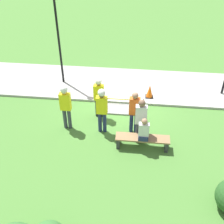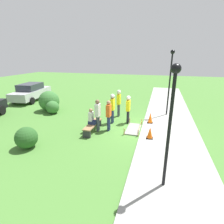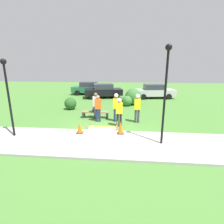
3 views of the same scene
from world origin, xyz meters
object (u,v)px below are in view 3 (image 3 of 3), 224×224
at_px(person_seated_on_bench, 95,107).
at_px(bystander_in_gray_shirt, 96,104).
at_px(parked_car_silver, 154,91).
at_px(bystander_in_orange_shirt, 98,107).
at_px(worker_assistant, 119,110).
at_px(parked_car_green, 89,88).
at_px(traffic_cone_near_patch, 80,128).
at_px(worker_trainee, 116,105).
at_px(lamppost_far, 7,87).
at_px(worker_supervisor, 137,105).
at_px(parked_car_black, 103,91).
at_px(lamppost_near, 166,82).
at_px(traffic_cone_far_patch, 121,128).
at_px(park_bench, 95,113).

relative_size(person_seated_on_bench, bystander_in_gray_shirt, 0.48).
bearing_deg(parked_car_silver, bystander_in_orange_shirt, -125.49).
xyz_separation_m(worker_assistant, parked_car_green, (-4.58, 12.00, -0.24)).
relative_size(traffic_cone_near_patch, worker_trainee, 0.32).
distance_m(lamppost_far, parked_car_green, 14.32).
distance_m(person_seated_on_bench, worker_trainee, 1.77).
distance_m(worker_supervisor, parked_car_black, 9.54).
xyz_separation_m(bystander_in_orange_shirt, parked_car_green, (-3.15, 11.15, -0.19)).
relative_size(worker_supervisor, lamppost_near, 0.43).
distance_m(traffic_cone_near_patch, worker_assistant, 2.63).
xyz_separation_m(bystander_in_gray_shirt, lamppost_near, (3.81, -3.82, 1.87)).
bearing_deg(traffic_cone_far_patch, traffic_cone_near_patch, -176.75).
bearing_deg(lamppost_far, parked_car_silver, 54.34).
xyz_separation_m(worker_trainee, lamppost_far, (-5.09, -3.14, 1.47)).
bearing_deg(lamppost_far, parked_car_black, 76.02).
height_order(traffic_cone_far_patch, bystander_in_gray_shirt, bystander_in_gray_shirt).
bearing_deg(park_bench, traffic_cone_far_patch, -57.65).
bearing_deg(parked_car_black, person_seated_on_bench, -99.55).
bearing_deg(park_bench, worker_trainee, -25.52).
xyz_separation_m(worker_assistant, bystander_in_gray_shirt, (-1.69, 1.41, -0.01)).
height_order(bystander_in_orange_shirt, parked_car_silver, bystander_in_orange_shirt).
bearing_deg(worker_trainee, traffic_cone_near_patch, -125.87).
height_order(park_bench, lamppost_near, lamppost_near).
xyz_separation_m(worker_trainee, bystander_in_orange_shirt, (-1.18, -0.11, -0.14)).
distance_m(park_bench, lamppost_far, 5.73).
distance_m(parked_car_silver, parked_car_black, 5.83).
xyz_separation_m(traffic_cone_far_patch, park_bench, (-1.95, 3.08, -0.10)).
xyz_separation_m(worker_assistant, bystander_in_orange_shirt, (-1.44, 0.85, -0.06)).
bearing_deg(parked_car_green, parked_car_black, -48.46).
bearing_deg(traffic_cone_far_patch, bystander_in_orange_shirt, 125.47).
relative_size(bystander_in_gray_shirt, parked_car_silver, 0.39).
distance_m(traffic_cone_near_patch, worker_trainee, 3.14).
bearing_deg(traffic_cone_near_patch, worker_trainee, 54.13).
bearing_deg(lamppost_near, park_bench, 133.71).
bearing_deg(worker_trainee, person_seated_on_bench, 153.16).
relative_size(worker_assistant, parked_car_black, 0.39).
bearing_deg(parked_car_black, lamppost_near, -83.30).
relative_size(traffic_cone_near_patch, traffic_cone_far_patch, 0.91).
bearing_deg(traffic_cone_near_patch, person_seated_on_bench, 85.91).
distance_m(worker_supervisor, parked_car_silver, 9.49).
height_order(lamppost_far, parked_car_silver, lamppost_far).
relative_size(worker_supervisor, worker_trainee, 1.00).
xyz_separation_m(worker_supervisor, bystander_in_gray_shirt, (-2.80, 0.53, -0.09)).
relative_size(person_seated_on_bench, parked_car_black, 0.19).
xyz_separation_m(traffic_cone_near_patch, park_bench, (0.24, 3.20, -0.06)).
distance_m(park_bench, bystander_in_orange_shirt, 1.14).
bearing_deg(person_seated_on_bench, bystander_in_orange_shirt, -67.58).
bearing_deg(person_seated_on_bench, parked_car_green, 105.14).
xyz_separation_m(person_seated_on_bench, worker_supervisor, (2.93, -0.86, 0.34)).
height_order(person_seated_on_bench, bystander_in_orange_shirt, bystander_in_orange_shirt).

